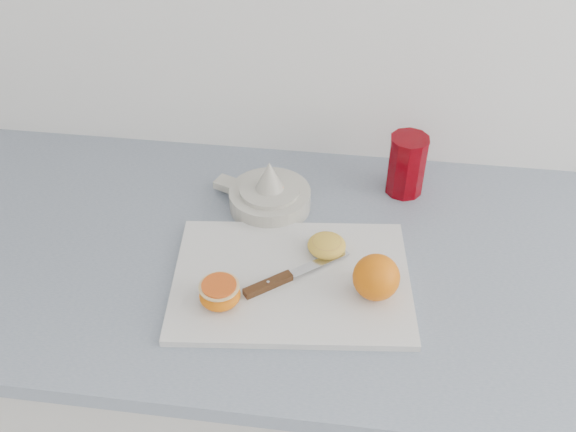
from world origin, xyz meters
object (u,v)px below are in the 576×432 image
Objects in this scene: cutting_board at (292,280)px; half_orange at (220,294)px; citrus_juicer at (269,195)px; counter at (342,408)px; red_tumbler at (406,167)px.

half_orange is (-0.10, -0.07, 0.03)m from cutting_board.
citrus_juicer is (-0.06, 0.19, 0.02)m from cutting_board.
half_orange reaches higher than counter.
cutting_board is (-0.10, -0.07, 0.45)m from counter.
counter is 0.54m from half_orange.
red_tumbler is at bearing 56.32° from cutting_board.
half_orange is 0.54× the size of red_tumbler.
citrus_juicer is (0.04, 0.25, -0.00)m from half_orange.
red_tumbler reaches higher than counter.
citrus_juicer reaches higher than half_orange.
half_orange is (-0.20, -0.14, 0.48)m from counter.
half_orange is 0.44m from red_tumbler.
cutting_board is 2.03× the size of citrus_juicer.
counter is 0.51m from citrus_juicer.
half_orange is 0.26m from citrus_juicer.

